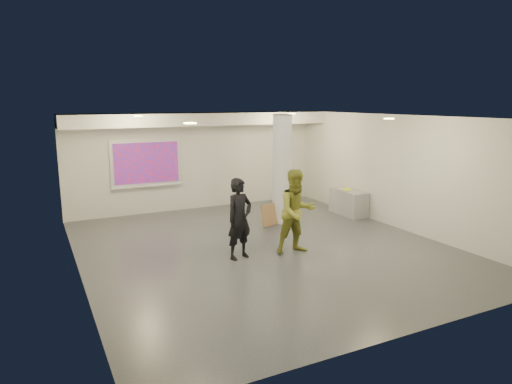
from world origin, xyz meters
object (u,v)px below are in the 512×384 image
column (282,169)px  woman (239,219)px  projection_screen (146,163)px  credenza (348,202)px  man (297,212)px

column → woman: size_ratio=1.71×
projection_screen → credenza: projection_screen is taller
woman → man: 1.31m
woman → column: bearing=27.4°
column → man: column is taller
woman → man: man is taller
credenza → man: size_ratio=0.67×
column → credenza: size_ratio=2.36×
credenza → man: (-3.22, -2.28, 0.57)m
column → woman: column is taller
man → credenza: bearing=38.7°
column → man: bearing=-112.4°
column → projection_screen: (-3.10, 2.65, 0.03)m
column → woman: bearing=-136.4°
column → woman: (-2.29, -2.18, -0.62)m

